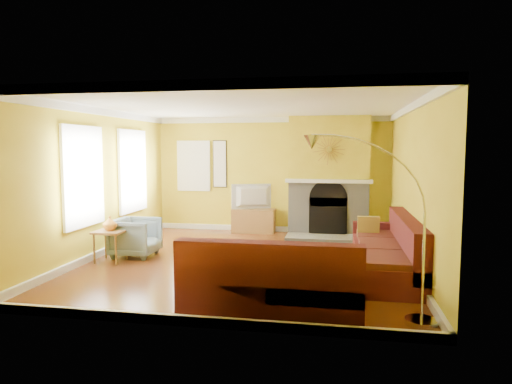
% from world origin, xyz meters
% --- Properties ---
extents(floor, '(5.50, 6.00, 0.02)m').
position_xyz_m(floor, '(0.00, 0.00, -0.01)').
color(floor, brown).
rests_on(floor, ground).
extents(ceiling, '(5.50, 6.00, 0.02)m').
position_xyz_m(ceiling, '(0.00, 0.00, 2.71)').
color(ceiling, white).
rests_on(ceiling, ground).
extents(wall_back, '(5.50, 0.02, 2.70)m').
position_xyz_m(wall_back, '(0.00, 3.01, 1.35)').
color(wall_back, gold).
rests_on(wall_back, ground).
extents(wall_front, '(5.50, 0.02, 2.70)m').
position_xyz_m(wall_front, '(0.00, -3.01, 1.35)').
color(wall_front, gold).
rests_on(wall_front, ground).
extents(wall_left, '(0.02, 6.00, 2.70)m').
position_xyz_m(wall_left, '(-2.76, 0.00, 1.35)').
color(wall_left, gold).
rests_on(wall_left, ground).
extents(wall_right, '(0.02, 6.00, 2.70)m').
position_xyz_m(wall_right, '(2.76, 0.00, 1.35)').
color(wall_right, gold).
rests_on(wall_right, ground).
extents(baseboard, '(5.50, 6.00, 0.12)m').
position_xyz_m(baseboard, '(0.00, 0.00, 0.06)').
color(baseboard, white).
rests_on(baseboard, floor).
extents(crown_molding, '(5.50, 6.00, 0.12)m').
position_xyz_m(crown_molding, '(0.00, 0.00, 2.64)').
color(crown_molding, white).
rests_on(crown_molding, ceiling).
extents(window_left_near, '(0.06, 1.22, 1.72)m').
position_xyz_m(window_left_near, '(-2.72, 1.30, 1.50)').
color(window_left_near, white).
rests_on(window_left_near, wall_left).
extents(window_left_far, '(0.06, 1.22, 1.72)m').
position_xyz_m(window_left_far, '(-2.72, -0.60, 1.50)').
color(window_left_far, white).
rests_on(window_left_far, wall_left).
extents(window_back, '(0.82, 0.06, 1.22)m').
position_xyz_m(window_back, '(-1.90, 2.96, 1.55)').
color(window_back, white).
rests_on(window_back, wall_back).
extents(wall_art, '(0.34, 0.04, 1.14)m').
position_xyz_m(wall_art, '(-1.25, 2.97, 1.60)').
color(wall_art, white).
rests_on(wall_art, wall_back).
extents(fireplace, '(1.80, 0.40, 2.70)m').
position_xyz_m(fireplace, '(1.35, 2.80, 1.35)').
color(fireplace, '#9B9792').
rests_on(fireplace, floor).
extents(mantel, '(1.92, 0.22, 0.08)m').
position_xyz_m(mantel, '(1.35, 2.56, 1.25)').
color(mantel, white).
rests_on(mantel, fireplace).
extents(hearth, '(1.80, 0.70, 0.06)m').
position_xyz_m(hearth, '(1.35, 2.25, 0.03)').
color(hearth, '#9B9792').
rests_on(hearth, floor).
extents(sunburst, '(0.70, 0.04, 0.70)m').
position_xyz_m(sunburst, '(1.35, 2.57, 1.95)').
color(sunburst, olive).
rests_on(sunburst, fireplace).
extents(rug, '(2.40, 1.80, 0.02)m').
position_xyz_m(rug, '(0.85, 0.13, 0.01)').
color(rug, beige).
rests_on(rug, floor).
extents(sectional_sofa, '(3.08, 3.75, 0.90)m').
position_xyz_m(sectional_sofa, '(1.21, -0.83, 0.45)').
color(sectional_sofa, '#591C1E').
rests_on(sectional_sofa, floor).
extents(coffee_table, '(1.00, 1.00, 0.40)m').
position_xyz_m(coffee_table, '(0.62, -0.76, 0.20)').
color(coffee_table, white).
rests_on(coffee_table, floor).
extents(media_console, '(1.00, 0.45, 0.55)m').
position_xyz_m(media_console, '(-0.38, 2.78, 0.28)').
color(media_console, olive).
rests_on(media_console, floor).
extents(tv, '(1.01, 0.48, 0.59)m').
position_xyz_m(tv, '(-0.38, 2.78, 0.84)').
color(tv, black).
rests_on(tv, media_console).
extents(subwoofer, '(0.30, 0.30, 0.30)m').
position_xyz_m(subwoofer, '(-0.07, 2.77, 0.15)').
color(subwoofer, white).
rests_on(subwoofer, floor).
extents(armchair, '(0.78, 0.76, 0.71)m').
position_xyz_m(armchair, '(-2.08, 0.03, 0.35)').
color(armchair, gray).
rests_on(armchair, floor).
extents(side_table, '(0.50, 0.50, 0.55)m').
position_xyz_m(side_table, '(-2.35, -0.41, 0.28)').
color(side_table, olive).
rests_on(side_table, floor).
extents(vase, '(0.24, 0.24, 0.25)m').
position_xyz_m(vase, '(-2.35, -0.41, 0.67)').
color(vase, orange).
rests_on(vase, side_table).
extents(book, '(0.26, 0.31, 0.03)m').
position_xyz_m(book, '(0.47, -0.66, 0.41)').
color(book, white).
rests_on(book, coffee_table).
extents(arc_lamp, '(1.35, 0.36, 2.12)m').
position_xyz_m(arc_lamp, '(1.93, -2.46, 1.06)').
color(arc_lamp, silver).
rests_on(arc_lamp, floor).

